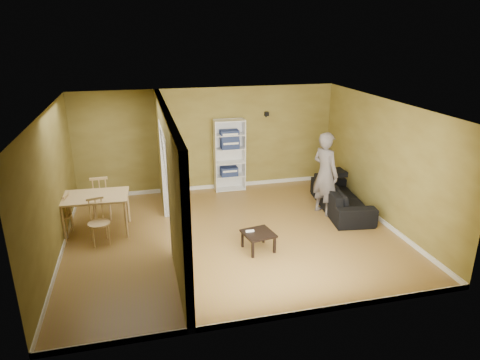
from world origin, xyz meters
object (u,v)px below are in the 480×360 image
object	(u,v)px
chair_near	(99,222)
chair_far	(101,197)
sofa	(342,193)
person	(326,167)
dining_table	(95,199)
coffee_table	(258,235)
chair_left	(61,215)
bookshelf	(229,155)

from	to	relation	value
chair_near	chair_far	distance (m)	1.19
sofa	chair_near	bearing A→B (deg)	101.69
chair_near	sofa	bearing A→B (deg)	-8.78
person	dining_table	xyz separation A→B (m)	(-4.86, 0.19, -0.38)
coffee_table	dining_table	bearing A→B (deg)	153.12
chair_near	chair_far	xyz separation A→B (m)	(-0.02, 1.19, 0.06)
sofa	person	xyz separation A→B (m)	(-0.47, -0.06, 0.68)
chair_left	chair_near	size ratio (longest dim) A/B	0.97
person	coffee_table	xyz separation A→B (m)	(-1.89, -1.32, -0.79)
chair_left	chair_far	world-z (taller)	chair_far
dining_table	person	bearing A→B (deg)	-2.20
coffee_table	chair_near	distance (m)	3.06
person	coffee_table	bearing A→B (deg)	103.20
bookshelf	chair_left	xyz separation A→B (m)	(-3.83, -1.76, -0.48)
person	sofa	bearing A→B (deg)	-104.80
sofa	coffee_table	bearing A→B (deg)	127.40
bookshelf	dining_table	size ratio (longest dim) A/B	1.43
person	chair_far	size ratio (longest dim) A/B	2.14
coffee_table	dining_table	world-z (taller)	dining_table
chair_left	person	bearing A→B (deg)	98.21
sofa	person	size ratio (longest dim) A/B	1.00
coffee_table	chair_far	xyz separation A→B (m)	(-2.92, 2.16, 0.21)
dining_table	chair_near	world-z (taller)	chair_near
bookshelf	chair_near	xyz separation A→B (m)	(-3.06, -2.33, -0.46)
sofa	bookshelf	world-z (taller)	bookshelf
sofa	chair_left	xyz separation A→B (m)	(-6.03, 0.16, 0.02)
sofa	chair_far	distance (m)	5.34
person	chair_near	world-z (taller)	person
bookshelf	coffee_table	distance (m)	3.36
chair_near	person	bearing A→B (deg)	-9.01
bookshelf	dining_table	bearing A→B (deg)	-150.19
dining_table	sofa	bearing A→B (deg)	-1.41
dining_table	chair_far	bearing A→B (deg)	85.90
bookshelf	chair_far	bearing A→B (deg)	-159.73
coffee_table	dining_table	size ratio (longest dim) A/B	0.42
coffee_table	dining_table	distance (m)	3.35
sofa	chair_left	size ratio (longest dim) A/B	2.48
sofa	dining_table	size ratio (longest dim) A/B	1.71
coffee_table	sofa	bearing A→B (deg)	30.12
sofa	person	bearing A→B (deg)	104.06
sofa	chair_near	world-z (taller)	chair_near
coffee_table	chair_left	bearing A→B (deg)	157.28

